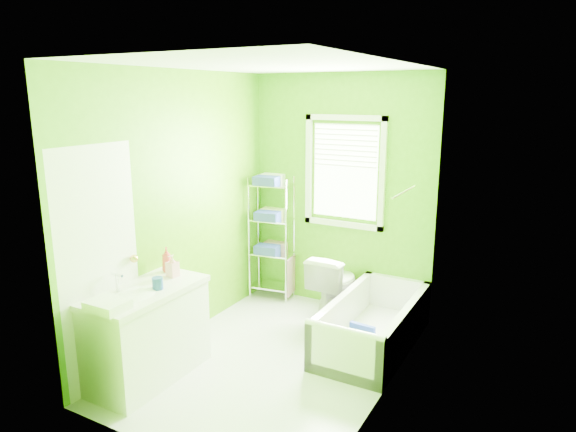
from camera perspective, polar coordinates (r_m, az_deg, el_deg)
The scene contains 9 objects.
ground at distance 4.90m, azimuth -1.46°, elevation -15.56°, with size 2.90×2.90×0.00m, color silver.
room_envelope at distance 4.37m, azimuth -1.58°, elevation 2.50°, with size 2.14×2.94×2.62m.
window at distance 5.60m, azimuth 6.32°, elevation 5.53°, with size 0.92×0.05×1.22m.
door at distance 4.42m, azimuth -20.10°, elevation -5.56°, with size 0.09×0.80×2.00m.
right_wall_decor at distance 3.99m, azimuth 11.24°, elevation -2.15°, with size 0.04×1.48×1.17m.
bathtub at distance 5.10m, azimuth 9.30°, elevation -12.53°, with size 0.71×1.52×0.49m.
toilet at distance 5.62m, azimuth 5.17°, elevation -7.63°, with size 0.40×0.70×0.72m, color white.
vanity at distance 4.58m, azimuth -15.45°, elevation -12.19°, with size 0.55×1.10×1.03m.
wire_shelf_unit at distance 5.99m, azimuth -1.78°, elevation -0.94°, with size 0.53×0.43×1.47m.
Camera 1 is at (2.18, -3.69, 2.37)m, focal length 32.00 mm.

